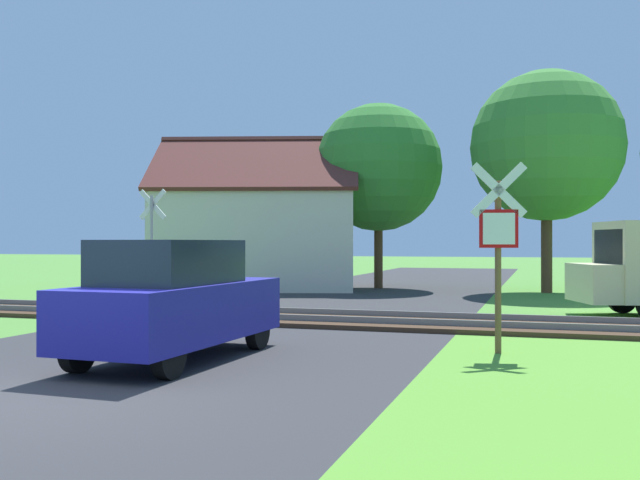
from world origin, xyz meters
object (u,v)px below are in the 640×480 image
(house, at_px, (259,236))
(tree_right, at_px, (547,146))
(tree_center, at_px, (378,168))
(stop_sign_near, at_px, (498,242))
(parked_car, at_px, (175,300))
(crossing_sign_far, at_px, (152,237))

(house, distance_m, tree_right, 11.00)
(house, distance_m, tree_center, 5.26)
(stop_sign_near, distance_m, tree_center, 16.21)
(tree_right, bearing_deg, parked_car, -107.85)
(tree_center, bearing_deg, stop_sign_near, -70.52)
(house, height_order, tree_right, tree_right)
(crossing_sign_far, xyz_separation_m, parked_car, (5.37, -8.38, -0.99))
(stop_sign_near, xyz_separation_m, parked_car, (-4.53, -2.08, -0.85))
(tree_right, xyz_separation_m, parked_car, (-5.31, -16.49, -4.19))
(stop_sign_near, xyz_separation_m, tree_center, (-5.32, 15.05, 2.84))
(crossing_sign_far, height_order, parked_car, crossing_sign_far)
(stop_sign_near, distance_m, house, 17.06)
(parked_car, bearing_deg, house, 110.14)
(tree_center, xyz_separation_m, parked_car, (0.79, -17.13, -3.70))
(house, bearing_deg, tree_center, -1.68)
(house, relative_size, tree_center, 1.27)
(parked_car, bearing_deg, stop_sign_near, 26.77)
(stop_sign_near, relative_size, parked_car, 0.74)
(house, distance_m, parked_car, 16.93)
(crossing_sign_far, relative_size, parked_car, 0.80)
(house, xyz_separation_m, tree_center, (4.45, 1.07, 2.59))
(crossing_sign_far, bearing_deg, tree_right, 39.78)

